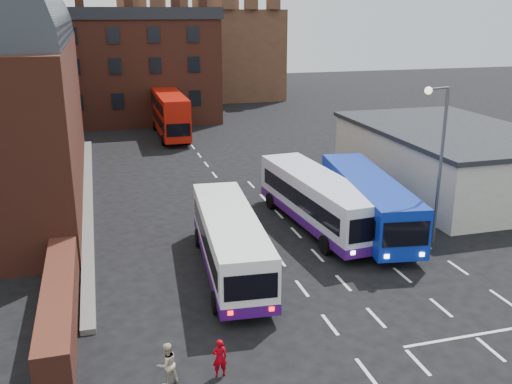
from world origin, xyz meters
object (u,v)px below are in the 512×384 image
object	(u,v)px
bus_white_outbound	(230,239)
pedestrian_beige	(167,364)
bus_blue	(368,199)
bus_white_inbound	(318,198)
pedestrian_red	(220,358)
bus_red_double	(170,114)
street_lamp	(438,151)

from	to	relation	value
bus_white_outbound	pedestrian_beige	size ratio (longest dim) A/B	7.14
bus_blue	pedestrian_beige	xyz separation A→B (m)	(-12.64, -11.00, -1.06)
bus_white_outbound	bus_white_inbound	distance (m)	7.47
bus_white_outbound	pedestrian_red	size ratio (longest dim) A/B	7.61
pedestrian_red	bus_red_double	bearing A→B (deg)	-95.58
bus_blue	pedestrian_beige	size ratio (longest dim) A/B	7.68
pedestrian_red	pedestrian_beige	distance (m)	1.76
bus_white_outbound	pedestrian_red	xyz separation A→B (m)	(-2.20, -7.81, -0.99)
bus_red_double	street_lamp	size ratio (longest dim) A/B	1.27
bus_blue	bus_red_double	distance (m)	28.67
bus_white_outbound	street_lamp	size ratio (longest dim) A/B	1.27
bus_white_inbound	bus_white_outbound	bearing A→B (deg)	30.69
bus_white_outbound	bus_white_inbound	size ratio (longest dim) A/B	0.94
bus_white_outbound	street_lamp	bearing A→B (deg)	6.96
pedestrian_beige	bus_blue	bearing A→B (deg)	-161.50
street_lamp	pedestrian_red	distance (m)	16.19
pedestrian_red	pedestrian_beige	xyz separation A→B (m)	(-1.76, 0.07, 0.05)
bus_blue	bus_red_double	bearing A→B (deg)	-66.97
bus_red_double	pedestrian_beige	size ratio (longest dim) A/B	7.14
bus_white_outbound	bus_red_double	size ratio (longest dim) A/B	1.00
bus_red_double	bus_blue	bearing A→B (deg)	104.91
bus_blue	bus_red_double	xyz separation A→B (m)	(-7.33, 27.71, 0.46)
street_lamp	bus_blue	bearing A→B (deg)	129.79
bus_blue	bus_red_double	size ratio (longest dim) A/B	1.07
bus_red_double	pedestrian_red	bearing A→B (deg)	84.86
bus_white_outbound	bus_blue	size ratio (longest dim) A/B	0.93
bus_blue	street_lamp	size ratio (longest dim) A/B	1.36
bus_white_inbound	street_lamp	world-z (taller)	street_lamp
pedestrian_red	bus_white_inbound	bearing A→B (deg)	-124.72
bus_blue	bus_white_outbound	bearing A→B (deg)	28.84
pedestrian_red	pedestrian_beige	size ratio (longest dim) A/B	0.94
bus_white_inbound	bus_blue	xyz separation A→B (m)	(2.59, -1.05, 0.01)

